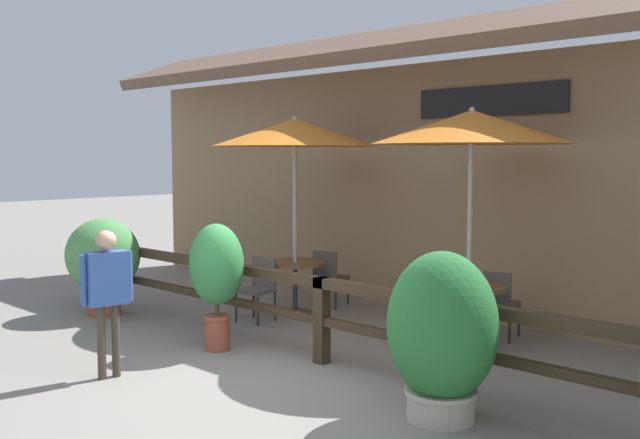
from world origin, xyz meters
name	(u,v)px	position (x,y,z in m)	size (l,w,h in m)	color
ground_plane	(249,385)	(0.00, 0.00, 0.00)	(60.00, 60.00, 0.00)	gray
building_facade	(473,164)	(0.00, 4.10, 2.16)	(14.28, 1.49, 4.23)	#997A56
patio_railing	(322,301)	(0.00, 1.05, 0.70)	(10.40, 0.14, 0.95)	#3D2D1E
patio_umbrella_near	(295,133)	(-1.98, 2.59, 2.60)	(2.35, 2.35, 2.83)	#B7B2A8
dining_table_near	(295,272)	(-1.98, 2.59, 0.60)	(0.85, 0.85, 0.76)	brown
chair_near_streetside	(258,286)	(-2.03, 1.93, 0.48)	(0.49, 0.49, 0.86)	#514C47
chair_near_wallside	(329,275)	(-1.93, 3.25, 0.48)	(0.50, 0.50, 0.86)	#514C47
patio_umbrella_middle	(472,128)	(0.85, 2.66, 2.60)	(2.35, 2.35, 2.83)	#B7B2A8
dining_table_middle	(468,298)	(0.85, 2.66, 0.60)	(0.85, 0.85, 0.76)	brown
chair_middle_streetside	(436,318)	(0.84, 2.01, 0.48)	(0.50, 0.50, 0.86)	#514C47
chair_middle_wallside	(498,301)	(0.88, 3.31, 0.48)	(0.49, 0.49, 0.86)	#514C47
potted_plant_tall_tropical	(217,270)	(-1.25, 0.60, 0.94)	(0.68, 0.61, 1.49)	#9E4C33
potted_plant_small_flowering	(442,333)	(1.90, 0.54, 0.76)	(0.98, 0.88, 1.47)	#B7AD99
potted_plant_entrance_palm	(103,259)	(-3.90, 0.64, 0.81)	(1.12, 1.01, 1.38)	#9E4C33
pedestrian	(107,284)	(-1.23, -0.83, 0.98)	(0.25, 0.53, 1.52)	#42382D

